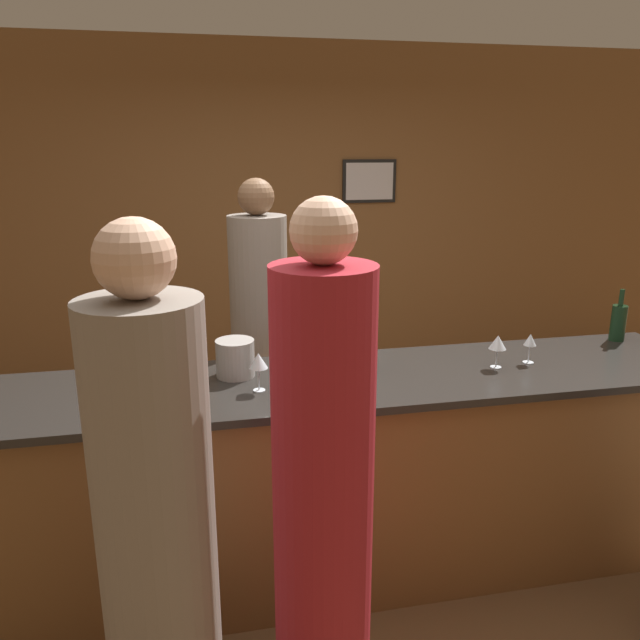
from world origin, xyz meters
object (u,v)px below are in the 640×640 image
at_px(guest_2, 157,539).
at_px(wine_bottle_1, 618,322).
at_px(guest_0, 323,509).
at_px(wine_bottle_2, 365,345).
at_px(bartender, 260,358).
at_px(wine_bottle_0, 322,369).
at_px(ice_bucket, 235,358).

bearing_deg(guest_2, wine_bottle_1, 24.63).
distance_m(guest_0, wine_bottle_2, 1.02).
distance_m(bartender, guest_2, 1.65).
bearing_deg(wine_bottle_2, bartender, 123.04).
bearing_deg(guest_0, wine_bottle_0, 78.45).
xyz_separation_m(guest_2, wine_bottle_1, (2.38, 1.09, 0.26)).
xyz_separation_m(guest_2, wine_bottle_0, (0.66, 0.65, 0.27)).
relative_size(bartender, wine_bottle_1, 6.63).
xyz_separation_m(bartender, guest_2, (-0.50, -1.57, -0.02)).
height_order(guest_2, wine_bottle_2, guest_2).
bearing_deg(wine_bottle_2, ice_bucket, 176.28).
height_order(wine_bottle_0, wine_bottle_2, wine_bottle_2).
xyz_separation_m(bartender, ice_bucket, (-0.18, -0.61, 0.22)).
bearing_deg(bartender, wine_bottle_1, 165.59).
height_order(wine_bottle_1, ice_bucket, wine_bottle_1).
bearing_deg(wine_bottle_0, bartender, 99.81).
bearing_deg(guest_2, ice_bucket, 71.68).
height_order(wine_bottle_0, wine_bottle_1, wine_bottle_0).
bearing_deg(guest_0, bartender, 91.09).
distance_m(guest_2, wine_bottle_1, 2.63).
bearing_deg(wine_bottle_2, guest_2, -134.76).
xyz_separation_m(wine_bottle_0, wine_bottle_1, (1.72, 0.44, -0.02)).
bearing_deg(guest_0, guest_2, -178.46).
distance_m(bartender, ice_bucket, 0.67).
bearing_deg(ice_bucket, wine_bottle_1, 3.48).
relative_size(guest_2, wine_bottle_2, 5.98).
relative_size(guest_0, ice_bucket, 10.76).
height_order(guest_0, wine_bottle_2, guest_0).
xyz_separation_m(wine_bottle_1, wine_bottle_2, (-1.46, -0.16, 0.02)).
xyz_separation_m(bartender, wine_bottle_2, (0.42, -0.65, 0.26)).
distance_m(wine_bottle_2, ice_bucket, 0.60).
bearing_deg(bartender, guest_0, 91.09).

